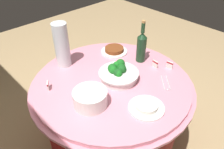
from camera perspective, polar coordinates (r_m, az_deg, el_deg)
name	(u,v)px	position (r m, az deg, el deg)	size (l,w,h in m)	color
ground_plane	(112,145)	(2.10, 0.00, -17.64)	(6.00, 6.00, 0.00)	tan
buffet_table	(112,116)	(1.80, 0.00, -10.64)	(1.16, 1.16, 0.74)	maroon
broccoli_bowl	(118,73)	(1.54, 1.62, 0.27)	(0.28, 0.28, 0.12)	white
plate_stack	(90,98)	(1.35, -5.65, -6.08)	(0.21, 0.21, 0.10)	white
wine_bottle	(141,46)	(1.72, 7.61, 7.26)	(0.07, 0.07, 0.34)	#19391F
decorative_fruit_vase	(62,48)	(1.68, -12.75, 6.79)	(0.11, 0.11, 0.34)	silver
serving_tongs	(166,83)	(1.57, 13.69, -2.14)	(0.14, 0.14, 0.01)	silver
food_plate_stir_fry	(114,50)	(1.87, 0.57, 6.30)	(0.22, 0.22, 0.04)	white
food_plate_rice	(146,107)	(1.36, 8.89, -8.22)	(0.22, 0.22, 0.04)	white
label_placard_front	(48,85)	(1.53, -16.21, -2.65)	(0.05, 0.03, 0.05)	white
label_placard_mid	(170,65)	(1.72, 14.67, 2.49)	(0.05, 0.02, 0.05)	white
label_placard_rear	(155,64)	(1.70, 11.08, 2.75)	(0.05, 0.01, 0.05)	white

